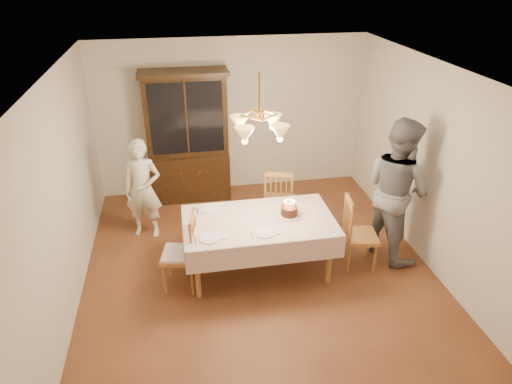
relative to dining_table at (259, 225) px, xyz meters
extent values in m
plane|color=#5B2F1A|center=(0.00, 0.00, -0.68)|extent=(5.00, 5.00, 0.00)
plane|color=white|center=(0.00, 0.00, 1.92)|extent=(5.00, 5.00, 0.00)
plane|color=beige|center=(0.00, 2.50, 0.62)|extent=(4.50, 0.00, 4.50)
plane|color=beige|center=(0.00, -2.50, 0.62)|extent=(4.50, 0.00, 4.50)
plane|color=beige|center=(-2.25, 0.00, 0.62)|extent=(0.00, 5.00, 5.00)
plane|color=beige|center=(2.25, 0.00, 0.62)|extent=(0.00, 5.00, 5.00)
cube|color=#985F2C|center=(0.00, 0.00, 0.05)|extent=(1.80, 1.00, 0.04)
cube|color=silver|center=(0.00, 0.00, 0.07)|extent=(1.90, 1.10, 0.01)
cylinder|color=#985F2C|center=(-0.82, -0.42, -0.33)|extent=(0.07, 0.07, 0.71)
cylinder|color=#985F2C|center=(0.82, -0.42, -0.33)|extent=(0.07, 0.07, 0.71)
cylinder|color=#985F2C|center=(-0.82, 0.42, -0.33)|extent=(0.07, 0.07, 0.71)
cylinder|color=#985F2C|center=(0.82, 0.42, -0.33)|extent=(0.07, 0.07, 0.71)
cube|color=black|center=(-0.76, 2.23, -0.28)|extent=(1.30, 0.50, 0.80)
cube|color=black|center=(-0.76, 2.28, 0.77)|extent=(1.30, 0.40, 1.30)
cube|color=black|center=(-0.76, 2.08, 0.77)|extent=(1.14, 0.01, 1.14)
cube|color=black|center=(-0.76, 2.23, 1.45)|extent=(1.38, 0.54, 0.06)
cube|color=#985F2C|center=(0.50, 1.00, -0.23)|extent=(0.55, 0.53, 0.05)
cube|color=#985F2C|center=(0.44, 0.82, 0.29)|extent=(0.39, 0.16, 0.06)
cylinder|color=#985F2C|center=(0.72, 1.10, -0.47)|extent=(0.04, 0.04, 0.43)
cylinder|color=#985F2C|center=(0.38, 1.21, -0.47)|extent=(0.04, 0.04, 0.43)
cylinder|color=#985F2C|center=(0.62, 0.78, -0.47)|extent=(0.04, 0.04, 0.43)
cylinder|color=#985F2C|center=(0.27, 0.89, -0.47)|extent=(0.04, 0.04, 0.43)
cube|color=#985F2C|center=(-1.02, -0.15, -0.23)|extent=(0.49, 0.51, 0.05)
cube|color=#985F2C|center=(-0.83, -0.18, 0.29)|extent=(0.11, 0.40, 0.06)
cylinder|color=#985F2C|center=(-1.16, 0.06, -0.47)|extent=(0.04, 0.04, 0.43)
cylinder|color=#985F2C|center=(-1.22, -0.29, -0.47)|extent=(0.04, 0.04, 0.43)
cylinder|color=#985F2C|center=(-0.82, 0.00, -0.47)|extent=(0.04, 0.04, 0.43)
cylinder|color=#985F2C|center=(-0.89, -0.36, -0.47)|extent=(0.04, 0.04, 0.43)
cube|color=beige|center=(-1.02, -0.15, -0.20)|extent=(0.45, 0.46, 0.03)
cube|color=#985F2C|center=(1.33, -0.14, -0.23)|extent=(0.48, 0.50, 0.05)
cube|color=#985F2C|center=(1.14, -0.12, 0.29)|extent=(0.09, 0.40, 0.06)
cylinder|color=#985F2C|center=(1.47, -0.35, -0.47)|extent=(0.04, 0.04, 0.43)
cylinder|color=#985F2C|center=(1.52, 0.01, -0.47)|extent=(0.04, 0.04, 0.43)
cylinder|color=#985F2C|center=(1.13, -0.30, -0.47)|extent=(0.04, 0.04, 0.43)
cylinder|color=#985F2C|center=(1.19, 0.06, -0.47)|extent=(0.04, 0.04, 0.43)
imported|color=#EEE6C9|center=(-1.47, 1.16, 0.06)|extent=(0.61, 0.47, 1.48)
imported|color=slate|center=(1.86, 0.08, 0.29)|extent=(1.00, 1.13, 1.95)
cylinder|color=white|center=(0.40, 0.03, 0.08)|extent=(0.30, 0.30, 0.01)
cylinder|color=#34160B|center=(0.40, 0.03, 0.15)|extent=(0.21, 0.21, 0.12)
cylinder|color=#598CD8|center=(0.46, 0.03, 0.24)|extent=(0.01, 0.01, 0.07)
sphere|color=#FFB23F|center=(0.46, 0.03, 0.28)|extent=(0.01, 0.01, 0.01)
cylinder|color=pink|center=(0.46, 0.06, 0.24)|extent=(0.01, 0.01, 0.07)
sphere|color=#FFB23F|center=(0.46, 0.06, 0.28)|extent=(0.01, 0.01, 0.01)
cylinder|color=#EACC66|center=(0.44, 0.08, 0.24)|extent=(0.01, 0.01, 0.07)
sphere|color=#FFB23F|center=(0.44, 0.08, 0.28)|extent=(0.01, 0.01, 0.01)
cylinder|color=#598CD8|center=(0.42, 0.10, 0.24)|extent=(0.01, 0.01, 0.07)
sphere|color=#FFB23F|center=(0.42, 0.10, 0.28)|extent=(0.01, 0.01, 0.01)
cylinder|color=pink|center=(0.39, 0.10, 0.24)|extent=(0.01, 0.01, 0.07)
sphere|color=#FFB23F|center=(0.39, 0.10, 0.28)|extent=(0.01, 0.01, 0.01)
cylinder|color=#EACC66|center=(0.37, 0.09, 0.24)|extent=(0.01, 0.01, 0.07)
sphere|color=#FFB23F|center=(0.37, 0.09, 0.28)|extent=(0.01, 0.01, 0.01)
cylinder|color=#598CD8|center=(0.35, 0.07, 0.24)|extent=(0.01, 0.01, 0.07)
sphere|color=#FFB23F|center=(0.35, 0.07, 0.28)|extent=(0.01, 0.01, 0.01)
cylinder|color=pink|center=(0.34, 0.05, 0.24)|extent=(0.01, 0.01, 0.07)
sphere|color=#FFB23F|center=(0.34, 0.05, 0.28)|extent=(0.01, 0.01, 0.01)
cylinder|color=#EACC66|center=(0.34, 0.02, 0.24)|extent=(0.01, 0.01, 0.07)
sphere|color=#FFB23F|center=(0.34, 0.02, 0.28)|extent=(0.01, 0.01, 0.01)
cylinder|color=#598CD8|center=(0.35, 0.00, 0.24)|extent=(0.01, 0.01, 0.07)
sphere|color=#FFB23F|center=(0.35, 0.00, 0.28)|extent=(0.01, 0.01, 0.01)
cylinder|color=pink|center=(0.37, -0.02, 0.24)|extent=(0.01, 0.01, 0.07)
sphere|color=#FFB23F|center=(0.37, -0.02, 0.28)|extent=(0.01, 0.01, 0.01)
cylinder|color=#EACC66|center=(0.39, -0.03, 0.24)|extent=(0.01, 0.01, 0.07)
sphere|color=#FFB23F|center=(0.39, -0.03, 0.28)|extent=(0.01, 0.01, 0.01)
cylinder|color=#598CD8|center=(0.42, -0.03, 0.24)|extent=(0.01, 0.01, 0.07)
sphere|color=#FFB23F|center=(0.42, -0.03, 0.28)|extent=(0.01, 0.01, 0.01)
cylinder|color=pink|center=(0.44, -0.01, 0.24)|extent=(0.01, 0.01, 0.07)
sphere|color=#FFB23F|center=(0.44, -0.01, 0.28)|extent=(0.01, 0.01, 0.01)
cylinder|color=#EACC66|center=(0.46, 0.01, 0.24)|extent=(0.01, 0.01, 0.07)
sphere|color=#FFB23F|center=(0.46, 0.01, 0.28)|extent=(0.01, 0.01, 0.01)
cylinder|color=white|center=(-0.65, -0.32, 0.08)|extent=(0.25, 0.25, 0.02)
cube|color=silver|center=(-0.82, -0.32, 0.08)|extent=(0.01, 0.16, 0.01)
cube|color=beige|center=(-0.48, -0.32, 0.08)|extent=(0.10, 0.10, 0.01)
cylinder|color=white|center=(0.01, -0.33, 0.08)|extent=(0.23, 0.23, 0.02)
cube|color=silver|center=(-0.15, -0.33, 0.08)|extent=(0.02, 0.16, 0.01)
cube|color=beige|center=(0.17, -0.33, 0.08)|extent=(0.10, 0.10, 0.01)
cylinder|color=white|center=(-0.58, 0.35, 0.08)|extent=(0.24, 0.24, 0.02)
cube|color=silver|center=(-0.74, 0.35, 0.08)|extent=(0.01, 0.16, 0.01)
cube|color=beige|center=(-0.41, 0.35, 0.08)|extent=(0.10, 0.10, 0.01)
cylinder|color=#BF8C3F|center=(0.00, 0.00, 1.72)|extent=(0.02, 0.02, 0.40)
cylinder|color=#BF8C3F|center=(0.00, 0.00, 1.47)|extent=(0.12, 0.12, 0.10)
cone|color=#D8994C|center=(0.20, 0.20, 1.29)|extent=(0.22, 0.22, 0.18)
sphere|color=#FFD899|center=(0.20, 0.20, 1.22)|extent=(0.07, 0.07, 0.07)
cone|color=#D8994C|center=(-0.20, 0.20, 1.29)|extent=(0.22, 0.22, 0.18)
sphere|color=#FFD899|center=(-0.20, 0.20, 1.22)|extent=(0.07, 0.07, 0.07)
cone|color=#D8994C|center=(-0.20, -0.20, 1.29)|extent=(0.22, 0.22, 0.18)
sphere|color=#FFD899|center=(-0.20, -0.20, 1.22)|extent=(0.07, 0.07, 0.07)
cone|color=#D8994C|center=(0.20, -0.20, 1.29)|extent=(0.22, 0.22, 0.18)
sphere|color=#FFD899|center=(0.20, -0.20, 1.22)|extent=(0.07, 0.07, 0.07)
camera|label=1|loc=(-0.91, -4.84, 3.03)|focal=32.00mm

